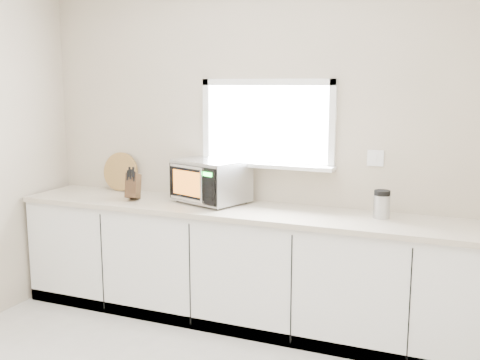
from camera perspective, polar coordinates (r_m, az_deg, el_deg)
The scene contains 7 objects.
back_wall at distance 4.48m, azimuth 2.83°, elevation 3.35°, with size 4.00×0.17×2.70m.
cabinets at distance 4.41m, azimuth 1.40°, elevation -9.06°, with size 3.92×0.60×0.88m, color white.
countertop at distance 4.27m, azimuth 1.37°, elevation -3.26°, with size 3.92×0.64×0.04m, color beige.
microwave at distance 4.49m, azimuth -2.98°, elevation -0.01°, with size 0.64×0.57×0.35m.
knife_block at distance 4.67m, azimuth -10.81°, elevation -0.55°, with size 0.14×0.21×0.28m.
cutting_board at distance 5.09m, azimuth -12.04°, elevation 0.84°, with size 0.34×0.34×0.02m, color #A47B3F.
coffee_grinder at distance 4.10m, azimuth 14.21°, elevation -2.39°, with size 0.14×0.14×0.20m.
Camera 1 is at (1.51, -2.19, 1.87)m, focal length 42.00 mm.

